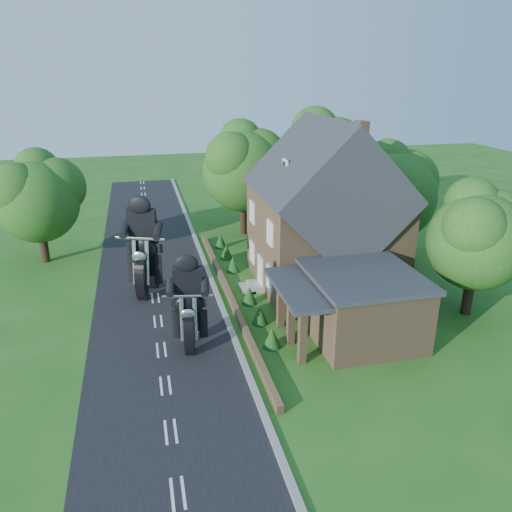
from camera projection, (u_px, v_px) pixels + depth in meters
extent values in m
plane|color=#245818|center=(161.00, 350.00, 24.23)|extent=(120.00, 120.00, 0.00)
cube|color=black|center=(161.00, 350.00, 24.23)|extent=(7.00, 80.00, 0.02)
cube|color=gray|center=(235.00, 340.00, 25.00)|extent=(0.30, 80.00, 0.12)
cube|color=brown|center=(229.00, 295.00, 29.65)|extent=(0.30, 22.00, 0.40)
cube|color=brown|center=(324.00, 238.00, 30.92)|extent=(8.00, 8.00, 6.00)
cube|color=#27292F|center=(326.00, 190.00, 29.86)|extent=(8.48, 8.64, 8.48)
cube|color=brown|center=(361.00, 135.00, 29.17)|extent=(0.60, 0.90, 1.60)
cube|color=white|center=(285.00, 167.00, 28.77)|extent=(0.12, 0.80, 0.90)
cube|color=black|center=(284.00, 167.00, 28.76)|extent=(0.04, 0.55, 0.65)
cube|color=white|center=(260.00, 272.00, 30.72)|extent=(0.10, 1.10, 2.10)
cube|color=gray|center=(255.00, 286.00, 30.97)|extent=(0.80, 1.60, 0.30)
cube|color=gray|center=(247.00, 288.00, 30.88)|extent=(0.80, 1.60, 0.15)
cube|color=white|center=(269.00, 278.00, 28.53)|extent=(0.10, 1.10, 1.40)
cube|color=black|center=(269.00, 278.00, 28.52)|extent=(0.04, 0.92, 1.22)
cube|color=white|center=(252.00, 252.00, 32.53)|extent=(0.10, 1.10, 1.40)
cube|color=black|center=(252.00, 252.00, 32.53)|extent=(0.04, 0.92, 1.22)
cube|color=white|center=(270.00, 233.00, 27.58)|extent=(0.10, 1.10, 1.40)
cube|color=black|center=(270.00, 233.00, 27.57)|extent=(0.04, 0.92, 1.22)
cube|color=white|center=(252.00, 212.00, 31.58)|extent=(0.10, 1.10, 1.40)
cube|color=black|center=(252.00, 212.00, 31.58)|extent=(0.04, 0.92, 1.22)
cube|color=brown|center=(361.00, 306.00, 25.11)|extent=(5.00, 5.60, 3.20)
cube|color=#27292F|center=(364.00, 275.00, 24.51)|extent=(5.30, 5.94, 0.24)
cube|color=#27292F|center=(304.00, 288.00, 23.96)|extent=(2.60, 5.32, 0.22)
cube|color=brown|center=(302.00, 336.00, 22.74)|extent=(0.35, 0.35, 2.80)
cube|color=brown|center=(291.00, 318.00, 24.38)|extent=(0.35, 0.35, 2.80)
cube|color=brown|center=(281.00, 302.00, 26.02)|extent=(0.35, 0.35, 2.80)
cylinder|color=black|center=(472.00, 290.00, 27.43)|extent=(0.56, 0.56, 2.80)
sphere|color=#214D16|center=(481.00, 241.00, 26.44)|extent=(5.20, 5.20, 5.20)
sphere|color=#214D16|center=(496.00, 223.00, 26.89)|extent=(3.74, 3.74, 3.74)
sphere|color=#214D16|center=(478.00, 228.00, 25.16)|extent=(3.22, 3.22, 3.22)
sphere|color=#214D16|center=(475.00, 203.00, 26.77)|extent=(2.86, 2.86, 2.86)
cylinder|color=black|center=(391.00, 241.00, 35.03)|extent=(0.56, 0.56, 3.00)
sphere|color=#214D16|center=(395.00, 197.00, 33.92)|extent=(6.00, 6.00, 6.00)
sphere|color=#214D16|center=(410.00, 181.00, 34.44)|extent=(4.32, 4.32, 4.32)
sphere|color=#214D16|center=(389.00, 183.00, 32.45)|extent=(3.72, 3.72, 3.72)
sphere|color=#214D16|center=(391.00, 163.00, 34.29)|extent=(3.30, 3.30, 3.30)
cylinder|color=black|center=(320.00, 211.00, 41.21)|extent=(0.56, 0.56, 3.60)
sphere|color=#214D16|center=(322.00, 165.00, 39.88)|extent=(7.20, 7.20, 7.20)
sphere|color=#214D16|center=(338.00, 150.00, 40.50)|extent=(5.18, 5.18, 5.18)
sphere|color=#214D16|center=(312.00, 150.00, 38.11)|extent=(4.46, 4.46, 4.46)
sphere|color=#214D16|center=(318.00, 131.00, 40.32)|extent=(3.96, 3.96, 3.96)
cylinder|color=black|center=(247.00, 213.00, 40.85)|extent=(0.56, 0.56, 3.40)
sphere|color=#214D16|center=(246.00, 171.00, 39.63)|extent=(6.40, 6.40, 6.40)
sphere|color=#214D16|center=(262.00, 157.00, 40.19)|extent=(4.61, 4.61, 4.61)
sphere|color=#214D16|center=(235.00, 158.00, 38.06)|extent=(3.97, 3.97, 3.97)
sphere|color=#214D16|center=(244.00, 141.00, 40.03)|extent=(3.52, 3.52, 3.52)
cylinder|color=black|center=(47.00, 242.00, 34.96)|extent=(0.56, 0.56, 2.80)
sphere|color=#214D16|center=(41.00, 202.00, 33.93)|extent=(5.60, 5.60, 5.60)
sphere|color=#214D16|center=(60.00, 187.00, 34.41)|extent=(4.03, 4.03, 4.03)
sphere|color=#214D16|center=(20.00, 189.00, 32.55)|extent=(3.47, 3.47, 3.47)
sphere|color=#214D16|center=(41.00, 170.00, 34.28)|extent=(3.08, 3.08, 3.08)
cone|color=#133C14|center=(272.00, 337.00, 24.28)|extent=(0.90, 0.90, 1.10)
cone|color=#133C14|center=(260.00, 314.00, 26.56)|extent=(0.90, 0.90, 1.10)
cone|color=#133C14|center=(249.00, 295.00, 28.83)|extent=(0.90, 0.90, 1.10)
cone|color=#133C14|center=(233.00, 264.00, 33.38)|extent=(0.90, 0.90, 1.10)
cone|color=#133C14|center=(226.00, 252.00, 35.66)|extent=(0.90, 0.90, 1.10)
cone|color=#133C14|center=(220.00, 241.00, 37.93)|extent=(0.90, 0.90, 1.10)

